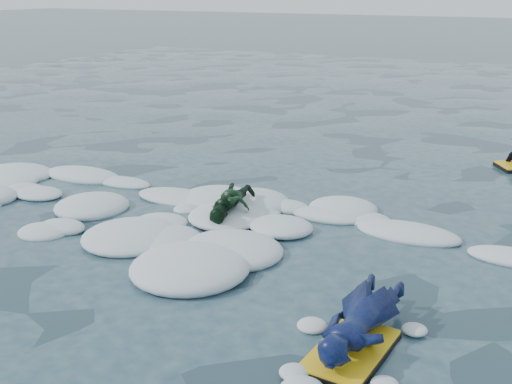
{
  "coord_description": "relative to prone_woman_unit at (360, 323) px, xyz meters",
  "views": [
    {
      "loc": [
        4.39,
        -5.81,
        2.96
      ],
      "look_at": [
        0.59,
        1.6,
        0.26
      ],
      "focal_mm": 45.0,
      "sensor_mm": 36.0,
      "label": 1
    }
  ],
  "objects": [
    {
      "name": "prone_woman_unit",
      "position": [
        0.0,
        0.0,
        0.0
      ],
      "size": [
        0.63,
        1.54,
        0.39
      ],
      "rotation": [
        0.0,
        0.0,
        1.5
      ],
      "color": "black",
      "rests_on": "ground"
    },
    {
      "name": "ground",
      "position": [
        -2.96,
        1.07,
        -0.2
      ],
      "size": [
        120.0,
        120.0,
        0.0
      ],
      "primitive_type": "plane",
      "color": "#182D39",
      "rests_on": "ground"
    },
    {
      "name": "prone_child_unit",
      "position": [
        -2.46,
        2.14,
        0.01
      ],
      "size": [
        0.68,
        1.17,
        0.41
      ],
      "rotation": [
        0.0,
        0.0,
        1.24
      ],
      "color": "black",
      "rests_on": "ground"
    },
    {
      "name": "foam_band",
      "position": [
        -2.96,
        2.1,
        -0.2
      ],
      "size": [
        12.0,
        3.1,
        0.3
      ],
      "primitive_type": null,
      "color": "silver",
      "rests_on": "ground"
    }
  ]
}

